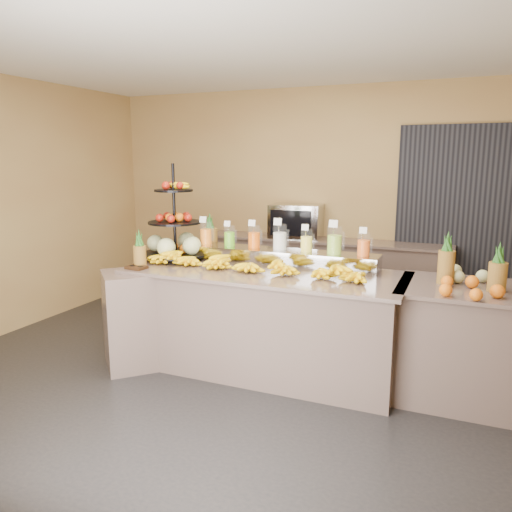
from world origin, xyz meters
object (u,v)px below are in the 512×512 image
Objects in this scene: pitcher_tray at (280,258)px; condiment_caddy at (136,268)px; oven_warmer at (296,221)px; banana_heap at (253,263)px; right_fruit_pile at (467,280)px; fruit_stand at (179,235)px.

pitcher_tray reaches higher than condiment_caddy.
oven_warmer is at bearing 103.21° from pitcher_tray.
oven_warmer is (0.76, 2.32, 0.20)m from condiment_caddy.
condiment_caddy is (-1.00, -0.34, -0.06)m from banana_heap.
right_fruit_pile is at bearing 7.31° from condiment_caddy.
pitcher_tray is 1.96× the size of fruit_stand.
pitcher_tray is 2.92× the size of oven_warmer.
fruit_stand is 5.38× the size of condiment_caddy.
condiment_caddy is at bearing -112.78° from oven_warmer.
oven_warmer reaches higher than condiment_caddy.
fruit_stand is at bearing -174.15° from pitcher_tray.
pitcher_tray is 1.65m from right_fruit_pile.
banana_heap is 1.06m from condiment_caddy.
banana_heap is at bearing -179.63° from right_fruit_pile.
pitcher_tray is at bearing 169.60° from right_fruit_pile.
banana_heap is 0.92m from fruit_stand.
banana_heap reaches higher than condiment_caddy.
banana_heap is at bearing -114.81° from pitcher_tray.
right_fruit_pile reaches higher than condiment_caddy.
oven_warmer reaches higher than pitcher_tray.
fruit_stand is 0.61m from condiment_caddy.
pitcher_tray is 3.64× the size of right_fruit_pile.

